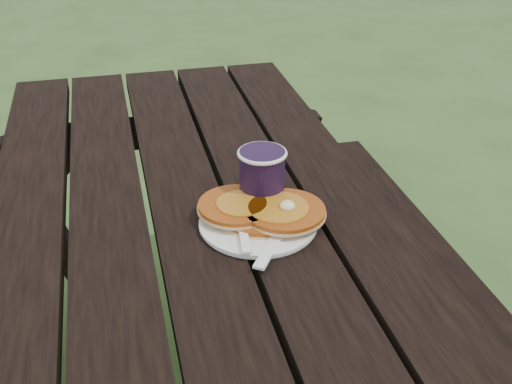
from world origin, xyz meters
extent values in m
cube|color=black|center=(0.00, 0.00, 0.73)|extent=(0.75, 1.80, 0.04)
cube|color=black|center=(0.55, 0.00, 0.43)|extent=(0.25, 1.80, 0.04)
cylinder|color=white|center=(0.11, 0.01, 0.76)|extent=(0.27, 0.27, 0.01)
cylinder|color=#A54912|center=(0.12, 0.03, 0.77)|extent=(0.14, 0.14, 0.01)
cylinder|color=#A54912|center=(0.08, 0.05, 0.78)|extent=(0.14, 0.14, 0.01)
cylinder|color=#A54912|center=(0.16, 0.01, 0.78)|extent=(0.15, 0.15, 0.01)
cylinder|color=#9A5E16|center=(0.15, 0.01, 0.79)|extent=(0.11, 0.11, 0.00)
ellipsoid|color=#F4E59E|center=(0.16, 0.01, 0.79)|extent=(0.03, 0.03, 0.02)
cube|color=white|center=(0.13, -0.05, 0.76)|extent=(0.12, 0.16, 0.00)
cylinder|color=black|center=(0.14, 0.09, 0.80)|extent=(0.09, 0.09, 0.11)
torus|color=white|center=(0.14, 0.09, 0.86)|extent=(0.09, 0.09, 0.01)
cylinder|color=black|center=(0.14, 0.09, 0.85)|extent=(0.08, 0.08, 0.01)
camera|label=1|loc=(-0.12, -0.93, 1.38)|focal=45.00mm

